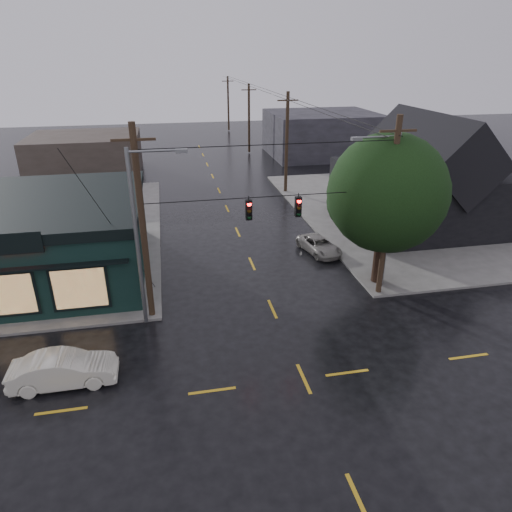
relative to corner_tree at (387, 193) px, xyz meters
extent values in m
plane|color=black|center=(-7.00, -7.81, -5.68)|extent=(160.00, 160.00, 0.00)
cube|color=#61605B|center=(13.00, 12.19, -5.60)|extent=(28.00, 28.00, 0.15)
cube|color=black|center=(-22.00, 5.19, -3.43)|extent=(16.00, 12.00, 4.20)
cube|color=black|center=(8.00, 9.19, -3.28)|extent=(12.00, 11.00, 4.50)
cylinder|color=black|center=(0.00, 0.00, -3.52)|extent=(0.70, 0.70, 4.02)
sphere|color=black|center=(0.00, 0.00, 0.02)|extent=(6.80, 6.80, 6.80)
cylinder|color=black|center=(-7.00, -1.31, 0.62)|extent=(13.00, 0.04, 0.04)
cube|color=#352D27|center=(-21.00, 32.19, -3.48)|extent=(12.00, 10.00, 4.40)
cube|color=#252529|center=(9.00, 37.19, -2.88)|extent=(14.00, 12.00, 5.60)
imported|color=silver|center=(-17.09, -6.10, -4.96)|extent=(4.39, 1.56, 1.44)
imported|color=gray|center=(-2.00, 5.11, -5.13)|extent=(2.66, 4.26, 1.10)
camera|label=1|loc=(-12.16, -22.99, 7.33)|focal=32.00mm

